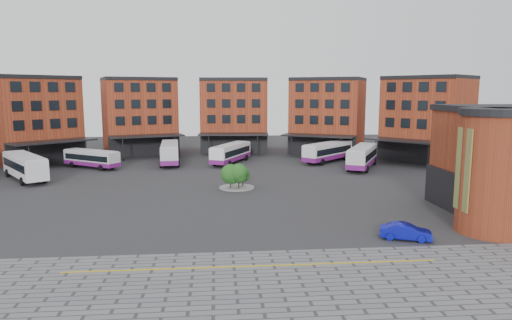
{
  "coord_description": "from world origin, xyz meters",
  "views": [
    {
      "loc": [
        -0.49,
        -43.97,
        12.0
      ],
      "look_at": [
        4.15,
        8.76,
        4.0
      ],
      "focal_mm": 32.0,
      "sensor_mm": 36.0,
      "label": 1
    }
  ],
  "objects": [
    {
      "name": "yellow_line",
      "position": [
        2.0,
        -14.0,
        0.03
      ],
      "size": [
        26.0,
        0.15,
        0.02
      ],
      "primitive_type": "cube",
      "color": "gold",
      "rests_on": "paving_zone"
    },
    {
      "name": "bus_b",
      "position": [
        -20.07,
        28.9,
        1.55
      ],
      "size": [
        9.73,
        7.6,
        2.86
      ],
      "rotation": [
        0.0,
        0.0,
        0.98
      ],
      "color": "silver",
      "rests_on": "ground"
    },
    {
      "name": "bus_f",
      "position": [
        22.34,
        25.02,
        1.87
      ],
      "size": [
        8.17,
        12.16,
        3.45
      ],
      "rotation": [
        0.0,
        0.0,
        -0.48
      ],
      "color": "silver",
      "rests_on": "ground"
    },
    {
      "name": "bus_e",
      "position": [
        18.52,
        31.86,
        1.8
      ],
      "size": [
        10.35,
        10.19,
        3.33
      ],
      "rotation": [
        0.0,
        0.0,
        -0.8
      ],
      "color": "white",
      "rests_on": "ground"
    },
    {
      "name": "main_building",
      "position": [
        -4.77,
        38.25,
        7.23
      ],
      "size": [
        94.14,
        42.48,
        14.6
      ],
      "color": "#91391F",
      "rests_on": "ground"
    },
    {
      "name": "bus_d",
      "position": [
        1.95,
        31.96,
        1.75
      ],
      "size": [
        7.3,
        11.45,
        3.22
      ],
      "rotation": [
        0.0,
        0.0,
        -0.45
      ],
      "color": "white",
      "rests_on": "ground"
    },
    {
      "name": "bus_c",
      "position": [
        -8.23,
        32.33,
        1.87
      ],
      "size": [
        3.83,
        12.44,
        3.45
      ],
      "rotation": [
        0.0,
        0.0,
        0.08
      ],
      "color": "silver",
      "rests_on": "ground"
    },
    {
      "name": "ground",
      "position": [
        0.0,
        0.0,
        0.0
      ],
      "size": [
        160.0,
        160.0,
        0.0
      ],
      "primitive_type": "plane",
      "color": "#28282B",
      "rests_on": "ground"
    },
    {
      "name": "blue_car",
      "position": [
        14.82,
        -9.33,
        0.68
      ],
      "size": [
        4.34,
        2.76,
        1.35
      ],
      "primitive_type": "imported",
      "rotation": [
        0.0,
        0.0,
        1.22
      ],
      "color": "#0C10A0",
      "rests_on": "ground"
    },
    {
      "name": "bus_a",
      "position": [
        -26.55,
        19.82,
        2.05
      ],
      "size": [
        9.37,
        11.59,
        3.46
      ],
      "rotation": [
        0.0,
        0.0,
        0.62
      ],
      "color": "white",
      "rests_on": "ground"
    },
    {
      "name": "tree_island",
      "position": [
        1.91,
        11.46,
        1.76
      ],
      "size": [
        4.4,
        4.4,
        3.26
      ],
      "color": "gray",
      "rests_on": "ground"
    }
  ]
}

